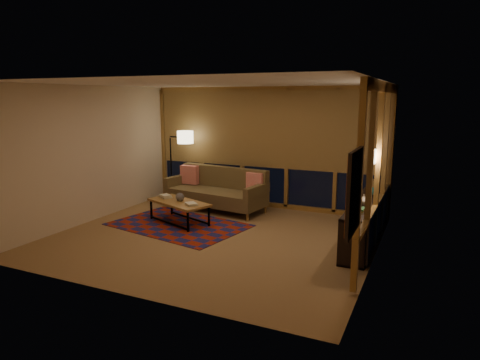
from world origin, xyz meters
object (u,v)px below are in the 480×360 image
at_px(floor_lamp, 171,166).
at_px(bookshelf, 366,220).
at_px(sofa, 215,190).
at_px(coffee_table, 179,212).

relative_size(floor_lamp, bookshelf, 0.59).
bearing_deg(sofa, bookshelf, -3.88).
distance_m(coffee_table, floor_lamp, 1.97).
distance_m(sofa, floor_lamp, 1.41).
height_order(coffee_table, floor_lamp, floor_lamp).
distance_m(floor_lamp, bookshelf, 4.80).
bearing_deg(bookshelf, floor_lamp, 168.21).
relative_size(coffee_table, floor_lamp, 0.78).
bearing_deg(floor_lamp, coffee_table, -57.54).
xyz_separation_m(sofa, coffee_table, (-0.18, -1.20, -0.24)).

